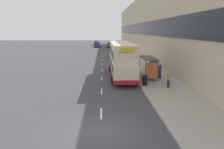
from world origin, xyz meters
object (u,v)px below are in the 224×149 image
double_decker_bus_near (122,59)px  pedestrian_2 (160,71)px  pedestrian_at_shelter (153,65)px  car_2 (110,45)px  bus_shelter (150,64)px  car_0 (97,45)px  pedestrian_1 (169,79)px  litter_bin (145,80)px  car_1 (97,43)px

double_decker_bus_near → pedestrian_2: double_decker_bus_near is taller
double_decker_bus_near → pedestrian_at_shelter: (4.66, 2.78, -1.31)m
car_2 → pedestrian_at_shelter: size_ratio=2.33×
bus_shelter → double_decker_bus_near: double_decker_bus_near is taller
car_0 → pedestrian_1: 51.76m
bus_shelter → litter_bin: (-1.22, -3.04, -1.21)m
pedestrian_at_shelter → car_2: bearing=96.3°
car_1 → pedestrian_at_shelter: bearing=100.2°
double_decker_bus_near → car_0: double_decker_bus_near is taller
double_decker_bus_near → car_2: double_decker_bus_near is taller
pedestrian_1 → car_1: bearing=98.5°
pedestrian_1 → car_2: bearing=94.9°
car_0 → car_2: car_0 is taller
bus_shelter → car_2: size_ratio=1.11×
bus_shelter → pedestrian_2: size_ratio=2.35×
car_2 → pedestrian_2: 46.19m
car_1 → litter_bin: size_ratio=3.95×
car_1 → litter_bin: 60.17m
pedestrian_1 → litter_bin: pedestrian_1 is taller
pedestrian_at_shelter → car_1: bearing=100.2°
pedestrian_at_shelter → pedestrian_2: bearing=-91.9°
double_decker_bus_near → pedestrian_2: (4.52, -1.31, -1.23)m
car_0 → pedestrian_2: pedestrian_2 is taller
litter_bin → double_decker_bus_near: bearing=115.6°
pedestrian_2 → litter_bin: 3.91m
double_decker_bus_near → car_0: (-4.20, 45.76, -1.41)m
car_0 → pedestrian_at_shelter: size_ratio=2.40×
pedestrian_at_shelter → litter_bin: 7.58m
bus_shelter → double_decker_bus_near: (-3.30, 1.29, 0.41)m
double_decker_bus_near → pedestrian_2: 4.87m
pedestrian_at_shelter → pedestrian_2: (-0.14, -4.10, 0.08)m
car_1 → pedestrian_at_shelter: size_ratio=2.55×
car_0 → pedestrian_1: size_ratio=2.40×
double_decker_bus_near → pedestrian_2: size_ratio=6.12×
pedestrian_2 → litter_bin: (-2.45, -3.02, -0.38)m
car_2 → pedestrian_1: (4.26, -49.97, 0.10)m
bus_shelter → car_1: (-8.08, 56.73, -1.00)m
double_decker_bus_near → car_1: bearing=94.9°
car_0 → pedestrian_at_shelter: 43.88m
pedestrian_1 → litter_bin: size_ratio=1.55×
pedestrian_1 → pedestrian_2: 4.00m
pedestrian_1 → pedestrian_2: bearing=86.4°
pedestrian_1 → pedestrian_at_shelter: bearing=87.2°
double_decker_bus_near → pedestrian_at_shelter: 5.59m
car_0 → litter_bin: (6.27, -50.10, -0.21)m
bus_shelter → pedestrian_1: size_ratio=2.58×
car_1 → pedestrian_1: size_ratio=2.55×
car_2 → litter_bin: (2.07, -49.00, -0.20)m
bus_shelter → double_decker_bus_near: size_ratio=0.38×
car_2 → car_0: bearing=165.4°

